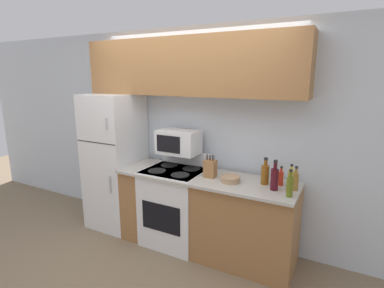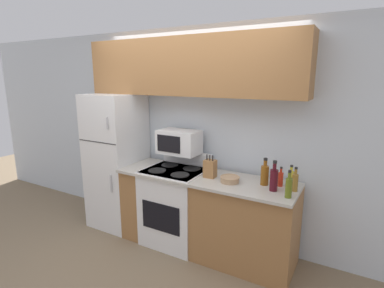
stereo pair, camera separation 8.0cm
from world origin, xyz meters
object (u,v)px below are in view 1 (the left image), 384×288
object	(u,v)px
bottle_whiskey	(265,174)
bottle_vinegar	(295,181)
bottle_hot_sauce	(281,178)
microwave	(178,142)
bottle_cooking_spray	(291,177)
bowl	(230,179)
refrigerator	(115,161)
knife_block	(210,168)
bottle_olive_oil	(290,186)
stove	(175,205)
bottle_wine_red	(275,178)

from	to	relation	value
bottle_whiskey	bottle_vinegar	world-z (taller)	bottle_whiskey
bottle_whiskey	bottle_hot_sauce	bearing A→B (deg)	14.90
microwave	bottle_cooking_spray	world-z (taller)	microwave
bottle_hot_sauce	bottle_vinegar	bearing A→B (deg)	-24.08
bowl	bottle_whiskey	bearing A→B (deg)	17.66
bowl	microwave	bearing A→B (deg)	165.82
refrigerator	knife_block	distance (m)	1.40
knife_block	bowl	bearing A→B (deg)	-9.65
bottle_olive_oil	refrigerator	bearing A→B (deg)	175.17
stove	bottle_whiskey	xyz separation A→B (m)	(1.04, 0.06, 0.54)
bottle_whiskey	bottle_vinegar	bearing A→B (deg)	-5.23
bottle_wine_red	bottle_vinegar	distance (m)	0.20
bottle_wine_red	bottle_olive_oil	size ratio (longest dim) A/B	1.15
stove	bottle_whiskey	bearing A→B (deg)	3.17
knife_block	bottle_hot_sauce	distance (m)	0.74
bottle_hot_sauce	bottle_olive_oil	world-z (taller)	bottle_olive_oil
refrigerator	bottle_hot_sauce	distance (m)	2.13
bottle_hot_sauce	bottle_wine_red	size ratio (longest dim) A/B	0.67
bottle_cooking_spray	bottle_wine_red	world-z (taller)	bottle_wine_red
microwave	bottle_hot_sauce	distance (m)	1.24
bottle_olive_oil	bottle_whiskey	size ratio (longest dim) A/B	0.93
knife_block	bowl	size ratio (longest dim) A/B	1.23
refrigerator	bottle_hot_sauce	xyz separation A→B (m)	(2.13, 0.07, 0.10)
knife_block	bottle_hot_sauce	world-z (taller)	knife_block
bottle_wine_red	bottle_olive_oil	bearing A→B (deg)	-32.40
bottle_olive_oil	bottle_whiskey	world-z (taller)	bottle_whiskey
stove	bowl	distance (m)	0.85
microwave	bottle_vinegar	size ratio (longest dim) A/B	2.03
bottle_olive_oil	bottle_vinegar	xyz separation A→B (m)	(0.02, 0.19, -0.01)
knife_block	bottle_cooking_spray	distance (m)	0.84
bowl	bottle_olive_oil	bearing A→B (deg)	-10.45
bottle_wine_red	bottle_whiskey	xyz separation A→B (m)	(-0.12, 0.12, -0.01)
microwave	bottle_olive_oil	world-z (taller)	microwave
stove	bottle_hot_sauce	size ratio (longest dim) A/B	5.36
refrigerator	stove	world-z (taller)	refrigerator
bottle_whiskey	bottle_vinegar	xyz separation A→B (m)	(0.30, -0.03, -0.02)
bottle_olive_oil	bowl	bearing A→B (deg)	169.55
bottle_olive_oil	bottle_vinegar	world-z (taller)	bottle_olive_oil
bowl	bottle_hot_sauce	distance (m)	0.51
bowl	bottle_whiskey	distance (m)	0.36
bowl	bottle_whiskey	size ratio (longest dim) A/B	0.73
bottle_olive_oil	bottle_whiskey	bearing A→B (deg)	142.28
microwave	knife_block	size ratio (longest dim) A/B	1.93
refrigerator	knife_block	bearing A→B (deg)	-1.43
stove	bottle_olive_oil	xyz separation A→B (m)	(1.33, -0.16, 0.53)
stove	microwave	world-z (taller)	microwave
bowl	bottle_wine_red	size ratio (longest dim) A/B	0.68
bottle_whiskey	knife_block	bearing A→B (deg)	-173.82
refrigerator	bottle_whiskey	distance (m)	1.98
stove	bottle_hot_sauce	xyz separation A→B (m)	(1.19, 0.10, 0.51)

